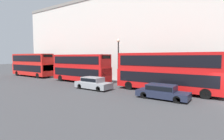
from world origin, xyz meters
name	(u,v)px	position (x,y,z in m)	size (l,w,h in m)	color
bus_leading	(166,70)	(1.60, 5.71, 2.42)	(2.59, 11.38, 4.39)	red
bus_second_in_queue	(81,67)	(1.60, 19.00, 2.36)	(2.59, 10.06, 4.27)	red
bus_third_in_queue	(32,64)	(1.60, 32.55, 2.47)	(2.59, 10.68, 4.49)	red
car_dark_sedan	(162,91)	(-1.80, 4.99, 0.72)	(1.85, 4.76, 1.34)	#1E2338
car_hatchback	(93,83)	(-1.80, 13.51, 0.77)	(1.87, 4.61, 1.46)	gray
street_lamp	(118,56)	(3.35, 13.21, 3.99)	(0.44, 0.44, 6.45)	black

